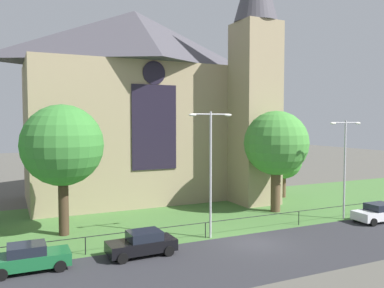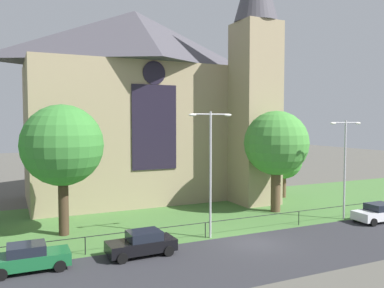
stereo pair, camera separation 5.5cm
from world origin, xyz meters
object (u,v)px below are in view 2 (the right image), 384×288
(tree_right_near, at_px, (276,144))
(streetlamp_near, at_px, (210,159))
(parked_car_black, at_px, (142,243))
(parked_car_white, at_px, (378,213))
(tree_left_near, at_px, (62,146))
(parked_car_green, at_px, (30,257))
(tree_right_far, at_px, (284,161))
(church_building, at_px, (144,103))
(streetlamp_far, at_px, (345,157))

(tree_right_near, height_order, streetlamp_near, tree_right_near)
(streetlamp_near, xyz_separation_m, parked_car_black, (-5.55, -1.50, -4.90))
(parked_car_white, bearing_deg, tree_left_near, -15.17)
(parked_car_green, bearing_deg, parked_car_black, -1.37)
(tree_right_far, height_order, parked_car_black, tree_right_far)
(parked_car_green, bearing_deg, tree_left_near, 68.15)
(parked_car_white, bearing_deg, tree_right_far, -86.59)
(parked_car_green, bearing_deg, church_building, 55.11)
(tree_right_far, relative_size, streetlamp_near, 0.67)
(streetlamp_far, relative_size, parked_car_black, 1.97)
(parked_car_black, xyz_separation_m, parked_car_white, (20.17, -0.36, 0.00))
(streetlamp_far, bearing_deg, church_building, 127.15)
(streetlamp_near, distance_m, streetlamp_far, 12.74)
(tree_right_far, relative_size, streetlamp_far, 0.72)
(tree_right_near, bearing_deg, church_building, 127.30)
(tree_right_near, distance_m, parked_car_green, 22.70)
(tree_right_near, height_order, parked_car_white, tree_right_near)
(tree_right_near, bearing_deg, streetlamp_far, -53.21)
(tree_right_far, distance_m, parked_car_white, 12.22)
(tree_right_far, relative_size, parked_car_black, 1.41)
(church_building, distance_m, streetlamp_far, 20.97)
(church_building, height_order, streetlamp_near, church_building)
(tree_left_near, bearing_deg, parked_car_black, -60.01)
(tree_right_far, distance_m, streetlamp_near, 17.33)
(parked_car_black, distance_m, parked_car_white, 20.17)
(tree_left_near, bearing_deg, church_building, 48.66)
(church_building, distance_m, tree_right_far, 16.34)
(parked_car_white, bearing_deg, streetlamp_far, -43.62)
(parked_car_white, bearing_deg, parked_car_green, -0.18)
(tree_right_near, bearing_deg, parked_car_black, -157.12)
(tree_right_near, height_order, streetlamp_far, tree_right_near)
(tree_right_near, distance_m, streetlamp_far, 5.97)
(tree_right_near, relative_size, tree_left_near, 0.97)
(streetlamp_far, bearing_deg, parked_car_white, -44.64)
(church_building, xyz_separation_m, streetlamp_near, (-0.43, -16.24, -4.63))
(church_building, xyz_separation_m, parked_car_white, (14.19, -18.10, -9.53))
(tree_left_near, bearing_deg, tree_right_far, 11.55)
(church_building, xyz_separation_m, parked_car_green, (-12.42, -17.54, -9.53))
(tree_left_near, distance_m, streetlamp_far, 22.71)
(streetlamp_near, relative_size, parked_car_green, 2.13)
(tree_right_near, bearing_deg, streetlamp_near, -152.82)
(streetlamp_far, relative_size, parked_car_green, 1.99)
(tree_right_far, bearing_deg, parked_car_green, -156.77)
(parked_car_black, bearing_deg, tree_right_far, -151.59)
(tree_right_near, relative_size, tree_right_far, 1.54)
(streetlamp_near, height_order, parked_car_white, streetlamp_near)
(tree_left_near, xyz_separation_m, tree_right_far, (23.49, 4.80, -2.52))
(tree_left_near, height_order, tree_right_far, tree_left_near)
(tree_right_far, xyz_separation_m, streetlamp_far, (-1.39, -9.91, 1.31))
(church_building, relative_size, parked_car_white, 6.14)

